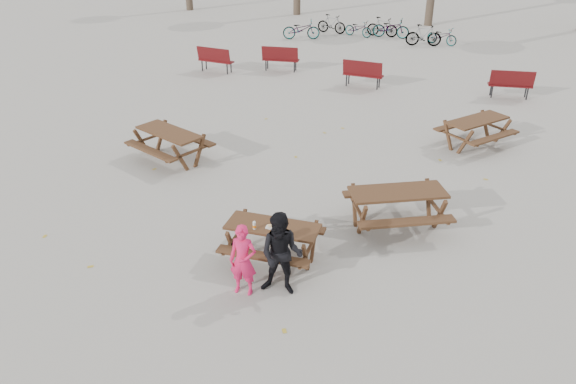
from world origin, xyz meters
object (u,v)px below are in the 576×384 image
(adult, at_px, (281,254))
(picnic_table_north, at_px, (170,146))
(soda_bottle, at_px, (254,226))
(picnic_table_far, at_px, (476,133))
(food_tray, at_px, (271,227))
(main_picnic_table, at_px, (273,234))
(child, at_px, (243,260))
(picnic_table_east, at_px, (396,209))

(adult, distance_m, picnic_table_north, 6.56)
(soda_bottle, distance_m, picnic_table_far, 8.42)
(food_tray, bearing_deg, main_picnic_table, 87.96)
(child, distance_m, picnic_table_north, 6.27)
(picnic_table_far, bearing_deg, picnic_table_east, -156.78)
(soda_bottle, distance_m, child, 0.94)
(picnic_table_east, bearing_deg, picnic_table_far, 47.75)
(food_tray, relative_size, picnic_table_east, 0.09)
(main_picnic_table, bearing_deg, picnic_table_far, 62.56)
(food_tray, height_order, picnic_table_far, picnic_table_far)
(food_tray, bearing_deg, soda_bottle, -157.79)
(soda_bottle, xyz_separation_m, picnic_table_north, (-3.87, 3.91, -0.43))
(picnic_table_north, bearing_deg, adult, -21.07)
(picnic_table_north, bearing_deg, main_picnic_table, -17.70)
(main_picnic_table, relative_size, child, 1.31)
(picnic_table_east, height_order, picnic_table_far, picnic_table_east)
(soda_bottle, xyz_separation_m, picnic_table_far, (4.01, 7.39, -0.44))
(soda_bottle, bearing_deg, food_tray, 22.21)
(picnic_table_east, bearing_deg, picnic_table_north, 139.41)
(main_picnic_table, height_order, picnic_table_east, picnic_table_east)
(picnic_table_east, height_order, picnic_table_north, picnic_table_east)
(main_picnic_table, height_order, food_tray, food_tray)
(picnic_table_north, distance_m, picnic_table_far, 8.61)
(picnic_table_far, bearing_deg, child, -164.95)
(child, relative_size, picnic_table_far, 0.73)
(picnic_table_east, distance_m, picnic_table_far, 5.43)
(child, relative_size, adult, 0.85)
(soda_bottle, relative_size, child, 0.12)
(soda_bottle, bearing_deg, picnic_table_far, 61.51)
(main_picnic_table, bearing_deg, adult, -62.98)
(food_tray, height_order, child, child)
(main_picnic_table, xyz_separation_m, picnic_table_far, (3.72, 7.16, -0.18))
(main_picnic_table, bearing_deg, picnic_table_east, 42.58)
(main_picnic_table, bearing_deg, food_tray, -92.04)
(food_tray, distance_m, picnic_table_far, 8.18)
(food_tray, bearing_deg, picnic_table_far, 62.89)
(adult, distance_m, picnic_table_east, 3.36)
(picnic_table_north, bearing_deg, picnic_table_far, 47.66)
(main_picnic_table, relative_size, food_tray, 10.00)
(food_tray, height_order, picnic_table_east, picnic_table_east)
(main_picnic_table, relative_size, picnic_table_north, 0.92)
(main_picnic_table, bearing_deg, child, -98.37)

